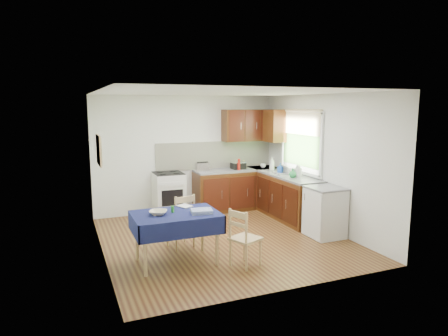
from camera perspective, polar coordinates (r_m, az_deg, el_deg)
name	(u,v)px	position (r m, az deg, el deg)	size (l,w,h in m)	color
floor	(223,239)	(7.03, -0.08, -10.08)	(4.20, 4.20, 0.00)	#432212
ceiling	(223,92)	(6.65, -0.09, 10.76)	(4.00, 4.20, 0.02)	white
wall_back	(187,154)	(8.69, -5.32, 2.02)	(4.00, 0.02, 2.50)	silver
wall_front	(289,193)	(4.88, 9.28, -3.48)	(4.00, 0.02, 2.50)	silver
wall_left	(100,175)	(6.26, -17.30, -1.02)	(0.02, 4.20, 2.50)	white
wall_right	(322,161)	(7.70, 13.84, 0.91)	(0.02, 4.20, 2.50)	silver
base_cabinets	(260,193)	(8.56, 5.17, -3.65)	(1.90, 2.30, 0.86)	#381F09
worktop_back	(237,170)	(8.82, 1.82, -0.26)	(1.90, 0.60, 0.04)	slate
worktop_right	(289,176)	(8.12, 9.34, -1.18)	(0.60, 1.70, 0.04)	slate
worktop_corner	(263,168)	(9.10, 5.56, -0.01)	(0.60, 0.60, 0.04)	slate
splashback	(215,155)	(8.89, -1.27, 1.89)	(2.70, 0.02, 0.60)	white
upper_cabinets	(256,125)	(8.93, 4.66, 6.08)	(1.20, 0.85, 0.70)	#381F09
stove	(169,194)	(8.40, -7.91, -3.73)	(0.60, 0.61, 0.92)	silver
window	(301,137)	(8.21, 10.91, 4.31)	(0.04, 1.48, 1.26)	#375E26
fridge	(325,212)	(7.24, 14.24, -6.12)	(0.58, 0.60, 0.89)	silver
corkboard	(99,150)	(6.51, -17.42, 2.44)	(0.04, 0.62, 0.47)	#A57E52
dining_table	(176,220)	(5.87, -6.90, -7.41)	(1.23, 0.84, 0.75)	#0F103E
chair_far	(182,219)	(6.52, -6.09, -7.31)	(0.46, 0.46, 0.89)	#A57E52
chair_near	(243,236)	(5.76, 2.80, -9.71)	(0.49, 0.49, 0.85)	#A57E52
toaster	(202,167)	(8.43, -3.10, 0.12)	(0.29, 0.18, 0.22)	silver
sandwich_press	(238,165)	(8.81, 2.04, 0.40)	(0.29, 0.25, 0.17)	black
sauce_bottle	(239,164)	(8.66, 2.15, 0.51)	(0.06, 0.06, 0.24)	#B71B0E
yellow_packet	(242,164)	(8.94, 2.58, 0.51)	(0.12, 0.08, 0.16)	yellow
dish_rack	(284,172)	(8.32, 8.54, -0.62)	(0.39, 0.29, 0.18)	gray
kettle	(298,172)	(7.91, 10.52, -0.53)	(0.15, 0.15, 0.25)	silver
cup	(263,166)	(9.00, 5.59, 0.32)	(0.12, 0.12, 0.09)	silver
soap_bottle_a	(272,164)	(8.68, 6.87, 0.61)	(0.11, 0.11, 0.29)	silver
soap_bottle_b	(280,168)	(8.30, 8.03, -0.05)	(0.09, 0.10, 0.21)	blue
soap_bottle_c	(293,173)	(7.85, 9.79, -0.70)	(0.15, 0.15, 0.19)	#279046
plate_bowl	(158,213)	(5.80, -9.38, -6.30)	(0.25, 0.25, 0.06)	beige
book	(180,207)	(6.14, -6.25, -5.57)	(0.17, 0.23, 0.02)	white
spice_jar	(173,209)	(5.88, -7.35, -5.86)	(0.05, 0.05, 0.09)	#248529
tea_towel	(202,211)	(5.81, -3.22, -6.18)	(0.30, 0.24, 0.05)	navy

